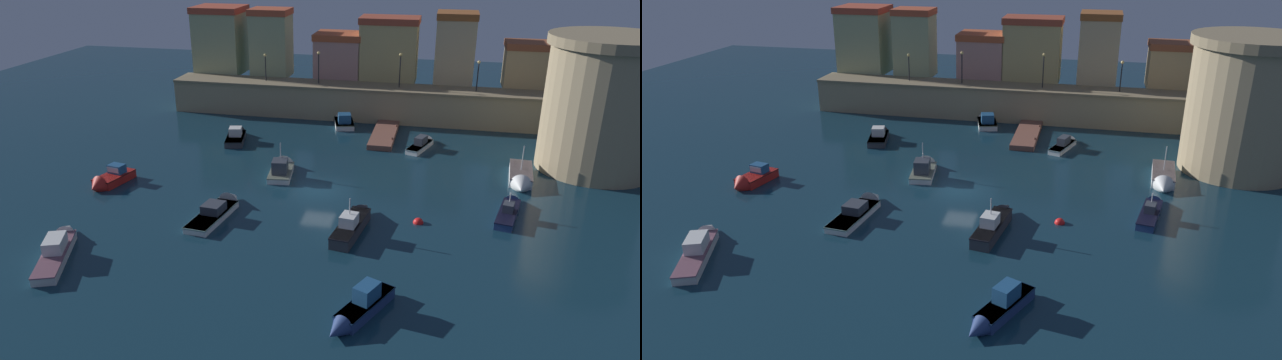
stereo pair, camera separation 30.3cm
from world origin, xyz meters
TOP-DOWN VIEW (x-y plane):
  - ground_plane at (0.00, 0.00)m, footprint 111.62×111.62m
  - quay_wall at (0.00, 20.50)m, footprint 41.38×4.09m
  - old_town_backdrop at (-1.59, 24.53)m, footprint 41.32×5.20m
  - fortress_tower at (21.74, 9.60)m, footprint 9.93×9.93m
  - pier_dock at (3.48, 14.40)m, footprint 2.27×8.41m
  - quay_lamp_0 at (-10.51, 20.50)m, footprint 0.32×0.32m
  - quay_lamp_1 at (-4.53, 20.50)m, footprint 0.32×0.32m
  - quay_lamp_2 at (4.21, 20.50)m, footprint 0.32×0.32m
  - quay_lamp_3 at (12.15, 20.50)m, footprint 0.32×0.32m
  - moored_boat_0 at (-16.54, -2.49)m, footprint 2.42×4.40m
  - moored_boat_1 at (-13.69, -13.12)m, footprint 3.98×7.19m
  - moored_boat_2 at (-10.58, 10.66)m, footprint 2.77×5.36m
  - moored_boat_3 at (-3.78, 3.05)m, footprint 2.46×5.17m
  - moored_boat_4 at (3.80, -5.88)m, footprint 2.18×6.67m
  - moored_boat_5 at (14.28, -1.09)m, footprint 2.35×5.95m
  - moored_boat_6 at (-1.20, 17.71)m, footprint 2.88×4.80m
  - moored_boat_7 at (15.59, 5.05)m, footprint 2.19×6.16m
  - moored_boat_8 at (-6.00, -5.40)m, footprint 2.29×6.63m
  - moored_boat_9 at (5.70, -15.71)m, footprint 3.28×5.37m
  - moored_boat_10 at (7.39, 12.19)m, footprint 2.74×5.27m
  - mooring_buoy_0 at (8.02, -3.99)m, footprint 0.72×0.72m

SIDE VIEW (x-z plane):
  - ground_plane at x=0.00m, z-range 0.00..0.00m
  - mooring_buoy_0 at x=8.02m, z-range -0.36..0.36m
  - pier_dock at x=3.48m, z-range -0.10..0.60m
  - moored_boat_8 at x=-6.00m, z-range -0.51..1.17m
  - moored_boat_5 at x=14.28m, z-range -0.69..1.41m
  - moored_boat_10 at x=7.39m, z-range -0.39..1.12m
  - moored_boat_2 at x=-10.58m, z-range -0.53..1.34m
  - moored_boat_7 at x=15.59m, z-range -1.20..2.04m
  - moored_boat_6 at x=-1.20m, z-range -0.61..1.48m
  - moored_boat_3 at x=-3.78m, z-range -1.28..2.14m
  - moored_boat_1 at x=-13.69m, z-range -0.43..1.30m
  - moored_boat_0 at x=-16.54m, z-range -0.48..1.36m
  - moored_boat_9 at x=5.70m, z-range -0.41..1.42m
  - moored_boat_4 at x=3.80m, z-range -0.93..1.97m
  - quay_wall at x=0.00m, z-range 0.01..3.63m
  - quay_lamp_0 at x=-10.51m, z-range 4.15..7.12m
  - fortress_tower at x=21.74m, z-range 0.06..11.33m
  - quay_lamp_3 at x=12.15m, z-range 4.17..7.34m
  - quay_lamp_1 at x=-4.53m, z-range 4.19..7.63m
  - quay_lamp_2 at x=4.21m, z-range 4.20..7.81m
  - old_town_backdrop at x=-1.59m, z-range 2.96..10.64m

